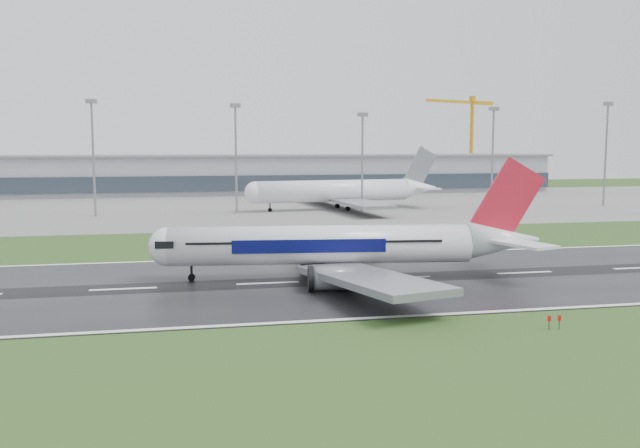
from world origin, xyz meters
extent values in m
plane|color=#254318|center=(0.00, 0.00, 0.00)|extent=(520.00, 520.00, 0.00)
cube|color=black|center=(0.00, 0.00, 0.05)|extent=(400.00, 45.00, 0.10)
cube|color=slate|center=(0.00, 125.00, 0.04)|extent=(400.00, 130.00, 0.08)
cube|color=gray|center=(0.00, 185.00, 7.50)|extent=(240.00, 36.00, 15.00)
cylinder|color=gray|center=(-55.78, 100.00, 15.50)|extent=(0.64, 0.64, 31.00)
cylinder|color=gray|center=(-16.75, 100.00, 15.14)|extent=(0.64, 0.64, 30.27)
cylinder|color=gray|center=(20.67, 100.00, 14.02)|extent=(0.64, 0.64, 28.04)
cylinder|color=gray|center=(62.33, 100.00, 15.09)|extent=(0.64, 0.64, 30.18)
cylinder|color=gray|center=(101.42, 100.00, 16.09)|extent=(0.64, 0.64, 32.18)
camera|label=1|loc=(-31.43, -94.25, 19.78)|focal=37.77mm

